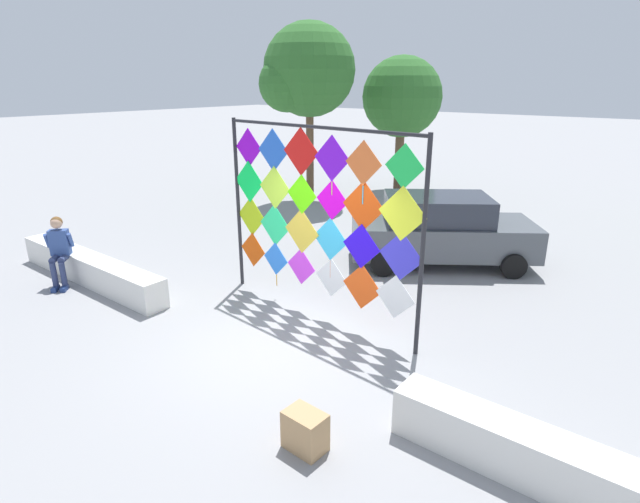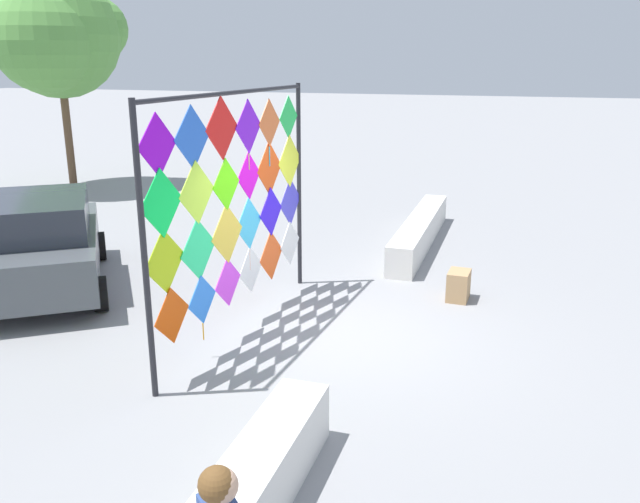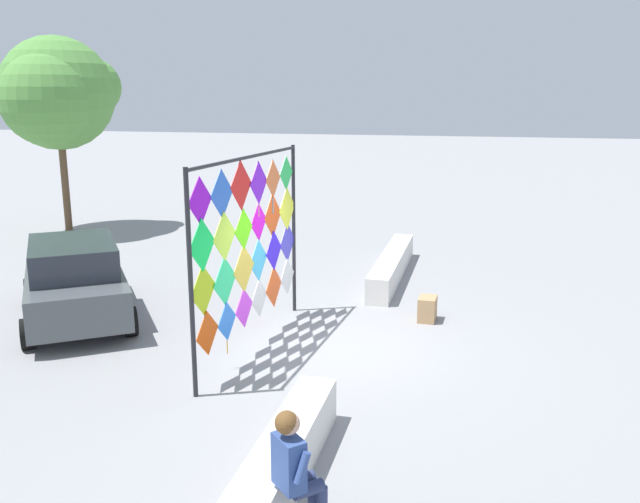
{
  "view_description": "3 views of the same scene",
  "coord_description": "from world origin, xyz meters",
  "px_view_note": "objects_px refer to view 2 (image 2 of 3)",
  "views": [
    {
      "loc": [
        4.86,
        -5.01,
        3.96
      ],
      "look_at": [
        0.35,
        0.74,
        1.46
      ],
      "focal_mm": 28.08,
      "sensor_mm": 36.0,
      "label": 1
    },
    {
      "loc": [
        -8.08,
        -2.27,
        3.71
      ],
      "look_at": [
        -0.03,
        0.26,
        1.18
      ],
      "focal_mm": 36.59,
      "sensor_mm": 36.0,
      "label": 2
    },
    {
      "loc": [
        -10.6,
        -2.36,
        4.28
      ],
      "look_at": [
        -0.43,
        0.12,
        1.81
      ],
      "focal_mm": 37.73,
      "sensor_mm": 36.0,
      "label": 3
    }
  ],
  "objects_px": {
    "cardboard_box_large": "(458,285)",
    "tree_palm_like": "(57,37)",
    "parked_car": "(42,243)",
    "kite_display_rack": "(237,195)"
  },
  "relations": [
    {
      "from": "kite_display_rack",
      "to": "cardboard_box_large",
      "type": "relative_size",
      "value": 8.97
    },
    {
      "from": "kite_display_rack",
      "to": "cardboard_box_large",
      "type": "bearing_deg",
      "value": -53.51
    },
    {
      "from": "kite_display_rack",
      "to": "cardboard_box_large",
      "type": "height_order",
      "value": "kite_display_rack"
    },
    {
      "from": "tree_palm_like",
      "to": "parked_car",
      "type": "bearing_deg",
      "value": -145.29
    },
    {
      "from": "cardboard_box_large",
      "to": "tree_palm_like",
      "type": "relative_size",
      "value": 0.08
    },
    {
      "from": "parked_car",
      "to": "tree_palm_like",
      "type": "xyz_separation_m",
      "value": [
        7.35,
        5.09,
        3.44
      ]
    },
    {
      "from": "parked_car",
      "to": "cardboard_box_large",
      "type": "distance_m",
      "value": 6.8
    },
    {
      "from": "cardboard_box_large",
      "to": "tree_palm_like",
      "type": "xyz_separation_m",
      "value": [
        5.83,
        11.7,
        4.0
      ]
    },
    {
      "from": "cardboard_box_large",
      "to": "tree_palm_like",
      "type": "height_order",
      "value": "tree_palm_like"
    },
    {
      "from": "kite_display_rack",
      "to": "tree_palm_like",
      "type": "bearing_deg",
      "value": 48.33
    }
  ]
}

